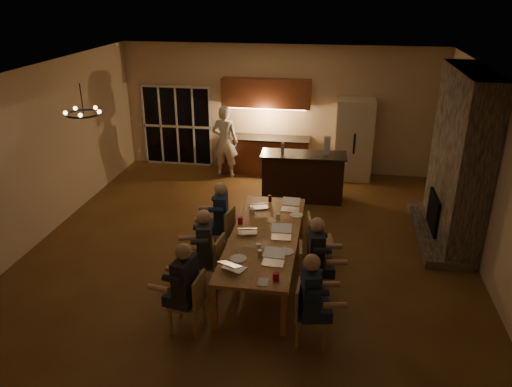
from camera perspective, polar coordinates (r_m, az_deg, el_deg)
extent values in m
plane|color=brown|center=(9.19, -0.84, -6.70)|extent=(9.00, 9.00, 0.00)
cube|color=#D0B493|center=(12.81, 2.68, 9.60)|extent=(8.00, 0.04, 3.20)
cube|color=#D0B493|center=(10.01, -24.26, 3.74)|extent=(0.04, 9.00, 3.20)
cube|color=#D0B493|center=(8.80, 25.84, 0.98)|extent=(0.04, 9.00, 3.20)
cube|color=white|center=(8.10, -0.98, 13.51)|extent=(8.00, 9.00, 0.04)
cube|color=black|center=(13.47, -8.98, 7.59)|extent=(1.86, 0.08, 2.10)
cube|color=#75695C|center=(9.80, 22.28, 3.69)|extent=(0.58, 2.50, 3.20)
cube|color=beige|center=(12.54, 11.13, 6.06)|extent=(0.90, 0.68, 2.00)
cube|color=tan|center=(8.35, 0.98, -7.03)|extent=(1.10, 3.15, 0.75)
cube|color=black|center=(11.22, 5.36, 1.91)|extent=(1.90, 0.74, 1.08)
imported|color=silver|center=(12.51, -3.57, 5.96)|extent=(0.69, 0.48, 1.81)
torus|color=black|center=(7.94, -19.11, 8.61)|extent=(0.53, 0.53, 0.03)
cylinder|color=white|center=(7.71, 0.27, -6.11)|extent=(0.08, 0.08, 0.10)
cylinder|color=white|center=(8.69, 2.54, -2.63)|extent=(0.08, 0.08, 0.10)
cylinder|color=white|center=(8.87, -0.46, -2.06)|extent=(0.09, 0.09, 0.10)
cylinder|color=#AD0B1B|center=(6.97, 2.29, -9.48)|extent=(0.09, 0.09, 0.12)
cylinder|color=#AD0B1B|center=(8.52, -1.81, -3.09)|extent=(0.09, 0.09, 0.12)
cylinder|color=#B2B2B7|center=(7.51, 0.45, -6.90)|extent=(0.07, 0.07, 0.12)
cylinder|color=#3F0F0C|center=(9.37, 1.61, -0.57)|extent=(0.07, 0.07, 0.12)
cylinder|color=white|center=(7.68, 3.42, -6.66)|extent=(0.25, 0.25, 0.02)
cylinder|color=white|center=(7.49, -2.04, -7.44)|extent=(0.25, 0.25, 0.02)
cylinder|color=white|center=(8.85, 4.62, -2.49)|extent=(0.24, 0.24, 0.02)
cube|color=white|center=(6.96, 0.81, -10.08)|extent=(0.15, 0.21, 0.01)
cylinder|color=#99999E|center=(11.03, 3.05, 5.24)|extent=(0.07, 0.07, 0.24)
cube|color=silver|center=(11.01, 8.11, 5.44)|extent=(0.14, 0.14, 0.40)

